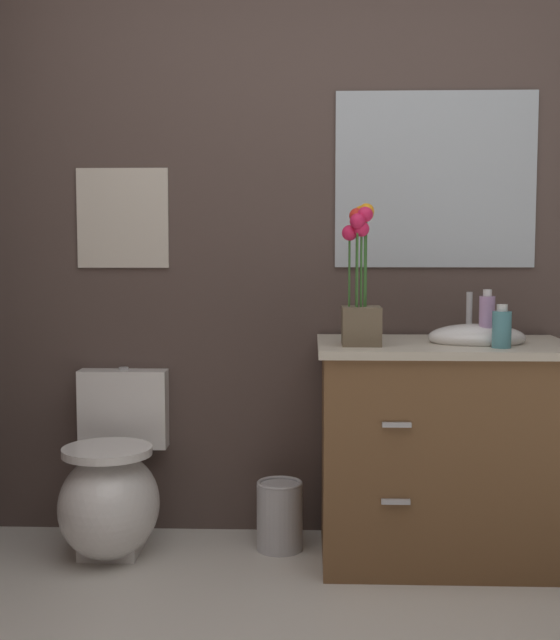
% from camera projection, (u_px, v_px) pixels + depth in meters
% --- Properties ---
extents(wall_back, '(4.55, 0.05, 2.50)m').
position_uv_depth(wall_back, '(388.00, 230.00, 3.46)').
color(wall_back, '#4C3D38').
rests_on(wall_back, ground_plane).
extents(toilet, '(0.38, 0.59, 0.69)m').
position_uv_depth(toilet, '(112.00, 490.00, 3.29)').
color(toilet, white).
rests_on(toilet, ground_plane).
extents(vanity_cabinet, '(0.94, 0.56, 1.01)m').
position_uv_depth(vanity_cabinet, '(443.00, 449.00, 3.20)').
color(vanity_cabinet, brown).
rests_on(vanity_cabinet, ground_plane).
extents(flower_vase, '(0.14, 0.14, 0.51)m').
position_uv_depth(flower_vase, '(361.00, 289.00, 3.07)').
color(flower_vase, brown).
rests_on(flower_vase, vanity_cabinet).
extents(soap_bottle, '(0.07, 0.07, 0.15)m').
position_uv_depth(soap_bottle, '(502.00, 328.00, 3.00)').
color(soap_bottle, teal).
rests_on(soap_bottle, vanity_cabinet).
extents(lotion_bottle, '(0.06, 0.06, 0.20)m').
position_uv_depth(lotion_bottle, '(487.00, 319.00, 3.11)').
color(lotion_bottle, '#B28CBF').
rests_on(lotion_bottle, vanity_cabinet).
extents(trash_bin, '(0.18, 0.18, 0.27)m').
position_uv_depth(trash_bin, '(280.00, 515.00, 3.33)').
color(trash_bin, '#B7B7BC').
rests_on(trash_bin, ground_plane).
extents(wall_poster, '(0.37, 0.01, 0.40)m').
position_uv_depth(wall_poster, '(123.00, 218.00, 3.46)').
color(wall_poster, beige).
extents(wall_mirror, '(0.80, 0.01, 0.70)m').
position_uv_depth(wall_mirror, '(435.00, 180.00, 3.40)').
color(wall_mirror, '#B2BCC6').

